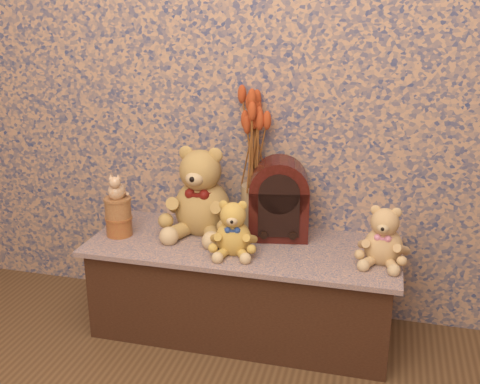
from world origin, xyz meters
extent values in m
cube|color=#374471|center=(0.00, 1.50, 1.30)|extent=(3.00, 0.10, 2.60)
cube|color=navy|center=(0.00, 1.25, 0.20)|extent=(1.27, 0.51, 0.40)
cylinder|color=tan|center=(0.01, 1.43, 0.50)|extent=(0.14, 0.14, 0.20)
cylinder|color=#B98A36|center=(-0.53, 1.21, 0.44)|extent=(0.13, 0.13, 0.08)
cylinder|color=tan|center=(-0.53, 1.21, 0.52)|extent=(0.13, 0.13, 0.08)
camera|label=1|loc=(0.53, -0.84, 1.34)|focal=42.71mm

